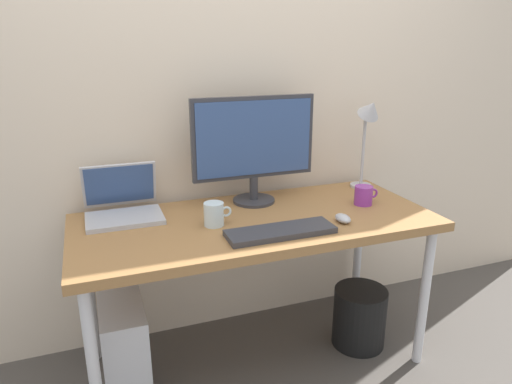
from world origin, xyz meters
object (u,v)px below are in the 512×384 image
Objects in this scene: desk_lamp at (369,123)px; keyboard at (281,231)px; coffee_mug at (364,195)px; glass_cup at (214,214)px; mouse at (343,218)px; laptop at (123,204)px; desk at (256,231)px; computer_tower at (125,348)px; monitor at (254,143)px; wastebasket at (359,317)px.

desk_lamp is 0.83m from keyboard.
coffee_mug is 1.01× the size of glass_cup.
keyboard is 4.89× the size of mouse.
laptop is at bearing 143.13° from keyboard.
computer_tower is at bearing 179.78° from desk.
desk_lamp is at bearing 32.18° from keyboard.
monitor is 0.57m from coffee_mug.
computer_tower reaches higher than wastebasket.
coffee_mug is at bearing 79.35° from wastebasket.
glass_cup is at bearing -2.54° from computer_tower.
monitor reaches higher than keyboard.
keyboard is 0.78m from wastebasket.
laptop is (-0.54, 0.23, 0.12)m from desk.
desk is at bearing 173.22° from wastebasket.
desk_lamp reaches higher than coffee_mug.
computer_tower is (-0.66, -0.20, -0.80)m from monitor.
desk_lamp is 0.97m from wastebasket.
laptop is at bearing 157.08° from desk.
desk is 0.74m from wastebasket.
glass_cup is 0.28× the size of computer_tower.
wastebasket is (0.72, -0.05, -0.63)m from glass_cup.
computer_tower is (-0.06, -0.23, -0.57)m from laptop.
desk_lamp is at bearing 14.43° from glass_cup.
laptop reaches higher than desk.
coffee_mug is (1.08, -0.23, -0.01)m from laptop.
desk_lamp is 4.00× the size of coffee_mug.
mouse reaches higher than computer_tower.
coffee_mug is (0.47, -0.21, -0.24)m from monitor.
desk_lamp is 1.09× the size of keyboard.
laptop is 0.76× the size of computer_tower.
desk is 0.60m from laptop.
desk is at bearing 152.82° from mouse.
glass_cup is at bearing -139.02° from monitor.
mouse is at bearing -141.41° from coffee_mug.
wastebasket is (0.50, 0.14, -0.59)m from keyboard.
computer_tower is at bearing 179.63° from coffee_mug.
mouse reaches higher than desk.
keyboard is at bearing -164.58° from wastebasket.
desk reaches higher than wastebasket.
mouse is (-0.35, -0.38, -0.33)m from desk_lamp.
desk_lamp is 0.94m from glass_cup.
keyboard is 0.30m from mouse.
laptop is 0.67× the size of desk_lamp.
coffee_mug is 0.40× the size of wastebasket.
glass_cup is (-0.22, 0.18, 0.04)m from keyboard.
desk_lamp is at bearing 9.15° from computer_tower.
glass_cup is (-0.73, -0.01, 0.00)m from coffee_mug.
wastebasket is (0.20, 0.11, -0.59)m from mouse.
wastebasket is at bearing -100.65° from coffee_mug.
laptop is at bearing 179.07° from desk_lamp.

